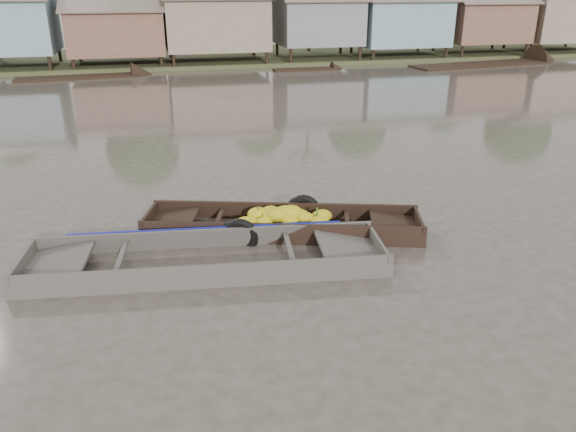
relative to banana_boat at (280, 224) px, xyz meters
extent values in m
plane|color=#443D34|center=(-0.55, -1.77, -0.18)|extent=(120.00, 120.00, 0.00)
cube|color=#384723|center=(-0.55, 31.23, -0.18)|extent=(120.00, 12.00, 0.50)
cube|color=#7C9EAA|center=(-11.05, 27.73, 2.52)|extent=(6.20, 5.20, 3.20)
cube|color=brown|center=(-4.35, 27.73, 2.02)|extent=(5.80, 4.60, 2.70)
cube|color=brown|center=(-4.35, 26.49, 3.82)|extent=(6.20, 2.67, 1.14)
cube|color=brown|center=(-4.35, 28.97, 3.82)|extent=(6.20, 2.67, 1.14)
cube|color=gray|center=(1.95, 27.73, 2.47)|extent=(6.50, 5.30, 3.30)
cube|color=gray|center=(8.95, 27.73, 2.42)|extent=(5.40, 4.70, 2.90)
cube|color=#7C9EAA|center=(14.95, 27.73, 2.32)|extent=(6.00, 5.00, 3.10)
cube|color=brown|center=(21.45, 27.73, 2.27)|extent=(5.70, 4.90, 2.80)
cube|color=gray|center=(27.95, 27.73, 2.52)|extent=(6.30, 5.10, 3.40)
cylinder|color=#473323|center=(-3.55, 31.23, 2.97)|extent=(0.28, 0.28, 6.30)
cylinder|color=#473323|center=(5.45, 32.23, 2.45)|extent=(0.28, 0.28, 5.25)
cylinder|color=#473323|center=(13.45, 31.23, 2.62)|extent=(0.28, 0.28, 5.60)
cylinder|color=#473323|center=(21.45, 32.23, 2.10)|extent=(0.28, 0.28, 4.55)
cylinder|color=#473323|center=(28.45, 31.23, 3.15)|extent=(0.28, 0.28, 6.65)
cube|color=black|center=(0.06, 0.00, -0.26)|extent=(6.04, 2.78, 0.08)
cube|color=black|center=(0.25, 0.62, -0.02)|extent=(5.88, 1.88, 0.56)
cube|color=black|center=(-0.12, -0.62, -0.02)|extent=(5.88, 1.88, 0.56)
cube|color=black|center=(2.92, -0.85, -0.02)|extent=(0.43, 1.28, 0.53)
cube|color=black|center=(2.42, -0.70, 0.05)|extent=(1.32, 1.39, 0.20)
cube|color=black|center=(-2.79, 0.84, -0.02)|extent=(0.43, 1.28, 0.53)
cube|color=black|center=(-2.30, 0.70, 0.05)|extent=(1.32, 1.39, 0.20)
cube|color=black|center=(-1.30, 0.40, 0.10)|extent=(0.46, 1.25, 0.05)
cube|color=black|center=(1.43, -0.40, 0.10)|extent=(0.46, 1.25, 0.05)
ellipsoid|color=yellow|center=(-0.05, 0.25, 0.17)|extent=(0.50, 0.41, 0.27)
ellipsoid|color=yellow|center=(0.11, -0.13, 0.21)|extent=(0.50, 0.41, 0.27)
ellipsoid|color=yellow|center=(0.80, -0.38, 0.13)|extent=(0.52, 0.42, 0.28)
ellipsoid|color=yellow|center=(-0.94, -0.07, -0.02)|extent=(0.45, 0.37, 0.24)
ellipsoid|color=yellow|center=(0.95, -0.02, 0.11)|extent=(0.55, 0.45, 0.29)
ellipsoid|color=yellow|center=(0.42, -0.17, 0.22)|extent=(0.52, 0.42, 0.28)
ellipsoid|color=yellow|center=(-0.02, 0.30, 0.13)|extent=(0.46, 0.38, 0.24)
ellipsoid|color=yellow|center=(-0.38, -0.17, 0.16)|extent=(0.43, 0.36, 0.23)
ellipsoid|color=yellow|center=(0.05, 0.14, 0.20)|extent=(0.54, 0.44, 0.29)
ellipsoid|color=yellow|center=(0.48, 0.30, 0.08)|extent=(0.47, 0.38, 0.25)
ellipsoid|color=yellow|center=(-0.76, -0.08, 0.04)|extent=(0.55, 0.45, 0.29)
ellipsoid|color=yellow|center=(-0.71, -0.10, 0.02)|extent=(0.55, 0.45, 0.29)
ellipsoid|color=yellow|center=(0.49, -0.31, 0.24)|extent=(0.44, 0.36, 0.23)
ellipsoid|color=yellow|center=(0.22, -0.08, 0.30)|extent=(0.57, 0.47, 0.31)
ellipsoid|color=yellow|center=(-0.08, -0.13, 0.27)|extent=(0.53, 0.44, 0.28)
ellipsoid|color=yellow|center=(-0.76, 0.03, 0.08)|extent=(0.56, 0.46, 0.30)
ellipsoid|color=yellow|center=(0.94, -0.65, 0.02)|extent=(0.47, 0.38, 0.25)
ellipsoid|color=yellow|center=(-0.91, 0.23, 0.00)|extent=(0.44, 0.36, 0.23)
ellipsoid|color=yellow|center=(0.43, 0.27, 0.09)|extent=(0.49, 0.40, 0.26)
ellipsoid|color=yellow|center=(-0.67, -0.01, 0.09)|extent=(0.50, 0.41, 0.27)
ellipsoid|color=yellow|center=(0.12, 0.08, 0.28)|extent=(0.43, 0.35, 0.23)
ellipsoid|color=yellow|center=(-0.14, 0.39, 0.18)|extent=(0.45, 0.37, 0.24)
ellipsoid|color=yellow|center=(-0.18, -0.01, 0.21)|extent=(0.52, 0.43, 0.28)
ellipsoid|color=yellow|center=(-0.45, 0.21, 0.20)|extent=(0.56, 0.46, 0.30)
ellipsoid|color=yellow|center=(0.19, -0.24, 0.16)|extent=(0.49, 0.40, 0.26)
ellipsoid|color=yellow|center=(0.06, -0.37, 0.05)|extent=(0.45, 0.37, 0.24)
ellipsoid|color=yellow|center=(-0.14, 0.20, 0.18)|extent=(0.50, 0.41, 0.26)
cylinder|color=#3F6626|center=(-0.46, 0.15, 0.30)|extent=(0.04, 0.04, 0.19)
cylinder|color=#3F6626|center=(0.27, -0.06, 0.30)|extent=(0.04, 0.04, 0.19)
cylinder|color=#3F6626|center=(0.79, -0.21, 0.30)|extent=(0.04, 0.04, 0.19)
torus|color=black|center=(0.68, 0.58, 0.01)|extent=(0.85, 0.42, 0.83)
torus|color=black|center=(-0.97, -0.46, 0.01)|extent=(0.84, 0.42, 0.81)
cube|color=#49443E|center=(-1.75, -1.27, -0.26)|extent=(6.93, 2.24, 0.08)
cube|color=#49443E|center=(-1.66, -0.45, -0.02)|extent=(6.92, 0.95, 0.56)
cube|color=#49443E|center=(-1.85, -2.10, -0.02)|extent=(6.92, 0.95, 0.56)
cube|color=#49443E|center=(1.63, -1.66, -0.02)|extent=(0.26, 1.69, 0.53)
cube|color=#49443E|center=(1.04, -1.60, 0.05)|extent=(1.34, 1.59, 0.22)
cube|color=#49443E|center=(-5.13, -0.88, -0.02)|extent=(0.26, 1.69, 0.53)
cube|color=#49443E|center=(-4.54, -0.95, 0.05)|extent=(1.34, 1.59, 0.22)
cube|color=#49443E|center=(-3.37, -1.08, 0.09)|extent=(0.29, 1.63, 0.05)
cube|color=#49443E|center=(-0.14, -1.46, 0.09)|extent=(0.29, 1.63, 0.05)
cube|color=#665E54|center=(-1.75, -1.27, -0.22)|extent=(5.30, 1.92, 0.02)
cube|color=navy|center=(-1.65, -0.39, 0.19)|extent=(5.59, 0.73, 0.14)
torus|color=olive|center=(1.03, -1.87, -0.20)|extent=(0.39, 0.39, 0.06)
torus|color=olive|center=(1.03, -1.87, -0.16)|extent=(0.31, 0.31, 0.06)
cube|color=black|center=(18.97, 23.10, -0.23)|extent=(10.22, 3.64, 0.35)
cube|color=black|center=(6.94, 23.64, -0.23)|extent=(3.91, 0.86, 0.35)
cube|color=black|center=(-6.63, 23.66, -0.23)|extent=(6.79, 2.05, 0.35)
camera|label=1|loc=(-2.50, -11.11, 4.96)|focal=35.00mm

